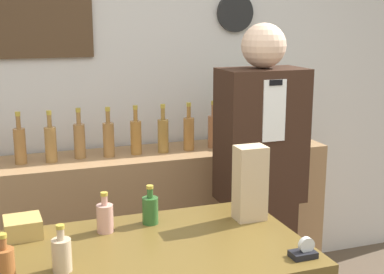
% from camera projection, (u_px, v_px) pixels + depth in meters
% --- Properties ---
extents(back_wall, '(5.20, 0.09, 2.70)m').
position_uv_depth(back_wall, '(119.00, 85.00, 3.31)').
color(back_wall, silver).
rests_on(back_wall, ground_plane).
extents(back_shelf, '(2.23, 0.42, 0.97)m').
position_uv_depth(back_shelf, '(148.00, 229.00, 3.28)').
color(back_shelf, '#9E754C').
rests_on(back_shelf, ground_plane).
extents(shopkeeper, '(0.44, 0.28, 1.74)m').
position_uv_depth(shopkeeper, '(259.00, 189.00, 2.86)').
color(shopkeeper, '#331E14').
rests_on(shopkeeper, ground_plane).
extents(potted_plant, '(0.29, 0.29, 0.37)m').
position_uv_depth(potted_plant, '(268.00, 111.00, 3.41)').
color(potted_plant, '#B27047').
rests_on(potted_plant, back_shelf).
extents(paper_bag, '(0.12, 0.09, 0.31)m').
position_uv_depth(paper_bag, '(250.00, 183.00, 2.18)').
color(paper_bag, tan).
rests_on(paper_bag, display_counter).
extents(tape_dispenser, '(0.09, 0.06, 0.07)m').
position_uv_depth(tape_dispenser, '(304.00, 251.00, 1.86)').
color(tape_dispenser, black).
rests_on(tape_dispenser, display_counter).
extents(gift_box, '(0.14, 0.14, 0.07)m').
position_uv_depth(gift_box, '(23.00, 227.00, 2.03)').
color(gift_box, tan).
rests_on(gift_box, display_counter).
extents(counter_bottle_0, '(0.07, 0.07, 0.16)m').
position_uv_depth(counter_bottle_0, '(4.00, 264.00, 1.68)').
color(counter_bottle_0, '#955428').
rests_on(counter_bottle_0, display_counter).
extents(counter_bottle_1, '(0.07, 0.07, 0.16)m').
position_uv_depth(counter_bottle_1, '(62.00, 254.00, 1.75)').
color(counter_bottle_1, tan).
rests_on(counter_bottle_1, display_counter).
extents(counter_bottle_2, '(0.07, 0.07, 0.16)m').
position_uv_depth(counter_bottle_2, '(105.00, 217.00, 2.07)').
color(counter_bottle_2, tan).
rests_on(counter_bottle_2, display_counter).
extents(counter_bottle_3, '(0.07, 0.07, 0.16)m').
position_uv_depth(counter_bottle_3, '(150.00, 209.00, 2.15)').
color(counter_bottle_3, '#2B5A26').
rests_on(counter_bottle_3, display_counter).
extents(shelf_bottle_2, '(0.06, 0.06, 0.29)m').
position_uv_depth(shelf_bottle_2, '(20.00, 144.00, 2.92)').
color(shelf_bottle_2, olive).
rests_on(shelf_bottle_2, back_shelf).
extents(shelf_bottle_3, '(0.06, 0.06, 0.29)m').
position_uv_depth(shelf_bottle_3, '(51.00, 143.00, 2.96)').
color(shelf_bottle_3, olive).
rests_on(shelf_bottle_3, back_shelf).
extents(shelf_bottle_4, '(0.06, 0.06, 0.29)m').
position_uv_depth(shelf_bottle_4, '(80.00, 139.00, 3.04)').
color(shelf_bottle_4, '#9B6D3C').
rests_on(shelf_bottle_4, back_shelf).
extents(shelf_bottle_5, '(0.06, 0.06, 0.29)m').
position_uv_depth(shelf_bottle_5, '(109.00, 138.00, 3.07)').
color(shelf_bottle_5, olive).
rests_on(shelf_bottle_5, back_shelf).
extents(shelf_bottle_6, '(0.06, 0.06, 0.29)m').
position_uv_depth(shelf_bottle_6, '(136.00, 136.00, 3.13)').
color(shelf_bottle_6, '#A36E31').
rests_on(shelf_bottle_6, back_shelf).
extents(shelf_bottle_7, '(0.06, 0.06, 0.29)m').
position_uv_depth(shelf_bottle_7, '(163.00, 134.00, 3.17)').
color(shelf_bottle_7, olive).
rests_on(shelf_bottle_7, back_shelf).
extents(shelf_bottle_8, '(0.06, 0.06, 0.29)m').
position_uv_depth(shelf_bottle_8, '(189.00, 132.00, 3.22)').
color(shelf_bottle_8, '#A26B33').
rests_on(shelf_bottle_8, back_shelf).
extents(shelf_bottle_9, '(0.06, 0.06, 0.29)m').
position_uv_depth(shelf_bottle_9, '(213.00, 130.00, 3.29)').
color(shelf_bottle_9, '#A1653F').
rests_on(shelf_bottle_9, back_shelf).
extents(shelf_bottle_10, '(0.06, 0.06, 0.29)m').
position_uv_depth(shelf_bottle_10, '(238.00, 128.00, 3.33)').
color(shelf_bottle_10, olive).
rests_on(shelf_bottle_10, back_shelf).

